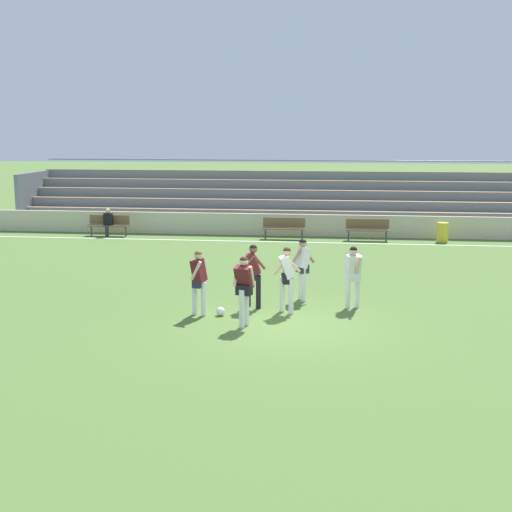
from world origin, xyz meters
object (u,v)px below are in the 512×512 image
(spectator_seated, at_px, (108,220))
(player_dark_trailing_run, at_px, (253,270))
(bleacher_stand, at_px, (297,198))
(bench_centre_sideline, at_px, (367,228))
(trash_bin, at_px, (443,232))
(player_white_dropping_back, at_px, (303,264))
(player_dark_pressing_high, at_px, (244,285))
(player_white_challenging, at_px, (287,274))
(bench_near_wall_gap, at_px, (284,226))
(soccer_ball, at_px, (220,311))
(bench_far_right, at_px, (109,223))
(player_dark_wide_right, at_px, (199,277))
(player_white_wide_left, at_px, (353,272))

(spectator_seated, height_order, player_dark_trailing_run, player_dark_trailing_run)
(bleacher_stand, bearing_deg, bench_centre_sideline, -52.29)
(trash_bin, relative_size, player_white_dropping_back, 0.48)
(bench_centre_sideline, bearing_deg, player_dark_pressing_high, -104.00)
(spectator_seated, distance_m, player_dark_pressing_high, 15.48)
(player_dark_pressing_high, height_order, player_white_challenging, same)
(bench_near_wall_gap, distance_m, soccer_ball, 12.59)
(trash_bin, bearing_deg, spectator_seated, -179.60)
(bench_centre_sideline, bearing_deg, bench_far_right, 180.00)
(bleacher_stand, bearing_deg, player_dark_wide_right, -94.85)
(bench_near_wall_gap, relative_size, soccer_ball, 8.18)
(soccer_ball, bearing_deg, player_dark_wide_right, -179.52)
(bench_near_wall_gap, xyz_separation_m, soccer_ball, (-0.57, -12.57, -0.44))
(player_dark_wide_right, xyz_separation_m, player_dark_pressing_high, (1.27, -0.89, 0.03))
(bench_near_wall_gap, xyz_separation_m, player_white_wide_left, (2.73, -11.37, 0.42))
(spectator_seated, bearing_deg, trash_bin, 0.40)
(bench_near_wall_gap, height_order, player_white_wide_left, player_white_wide_left)
(bench_centre_sideline, height_order, player_white_wide_left, player_white_wide_left)
(player_white_wide_left, bearing_deg, player_dark_pressing_high, -140.98)
(bleacher_stand, relative_size, trash_bin, 32.78)
(player_white_dropping_back, relative_size, player_white_challenging, 1.00)
(bench_centre_sideline, bearing_deg, bench_near_wall_gap, 180.00)
(spectator_seated, bearing_deg, player_white_dropping_back, -49.46)
(bench_centre_sideline, distance_m, player_white_challenging, 12.33)
(trash_bin, distance_m, player_dark_wide_right, 14.74)
(bleacher_stand, xyz_separation_m, bench_far_right, (-7.99, -4.14, -0.80))
(bleacher_stand, height_order, player_white_wide_left, bleacher_stand)
(player_white_dropping_back, bearing_deg, bench_far_right, 130.23)
(bench_centre_sideline, relative_size, player_white_challenging, 1.06)
(bench_far_right, xyz_separation_m, player_white_dropping_back, (9.07, -10.72, 0.47))
(player_dark_trailing_run, distance_m, player_dark_pressing_high, 1.81)
(trash_bin, height_order, player_dark_wide_right, player_dark_wide_right)
(player_dark_wide_right, bearing_deg, player_white_wide_left, 17.34)
(trash_bin, distance_m, soccer_ball, 14.45)
(bench_centre_sideline, bearing_deg, player_dark_trailing_run, -106.09)
(bench_centre_sideline, bearing_deg, bleacher_stand, 127.71)
(bleacher_stand, relative_size, player_white_dropping_back, 15.60)
(player_dark_trailing_run, bearing_deg, player_white_dropping_back, 37.08)
(player_white_wide_left, bearing_deg, player_white_dropping_back, 154.33)
(player_white_dropping_back, xyz_separation_m, player_dark_pressing_high, (-1.23, -2.74, -0.00))
(player_white_dropping_back, relative_size, soccer_ball, 7.75)
(player_white_challenging, bearing_deg, spectator_seated, 126.19)
(player_white_dropping_back, height_order, soccer_ball, player_white_dropping_back)
(trash_bin, bearing_deg, bleacher_stand, 146.48)
(bench_centre_sideline, xyz_separation_m, soccer_ball, (-4.08, -12.57, -0.44))
(trash_bin, height_order, player_dark_trailing_run, player_dark_trailing_run)
(player_white_wide_left, bearing_deg, player_dark_trailing_run, -173.75)
(bench_far_right, relative_size, player_white_dropping_back, 1.06)
(player_white_wide_left, bearing_deg, soccer_ball, -160.09)
(bleacher_stand, xyz_separation_m, soccer_ball, (-0.88, -16.71, -1.23))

